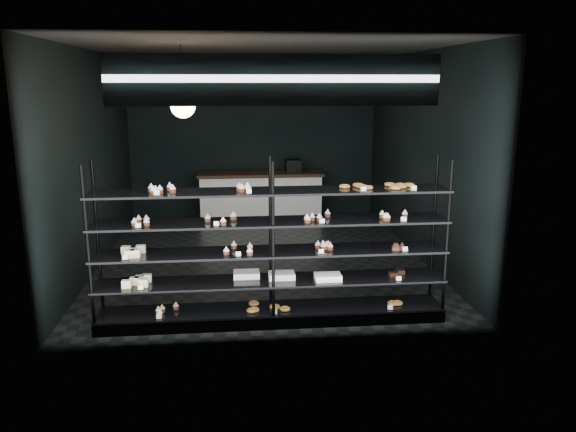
% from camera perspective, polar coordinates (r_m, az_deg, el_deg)
% --- Properties ---
extents(room, '(5.01, 6.01, 3.20)m').
position_cam_1_polar(room, '(8.64, -2.77, 5.91)').
color(room, black).
rests_on(room, ground).
extents(display_shelf, '(4.00, 0.50, 1.91)m').
position_cam_1_polar(display_shelf, '(6.47, -1.79, -5.51)').
color(display_shelf, black).
rests_on(display_shelf, room).
extents(signage, '(3.30, 0.05, 0.50)m').
position_cam_1_polar(signage, '(5.64, -1.29, 13.64)').
color(signage, '#0D0E43').
rests_on(signage, room).
extents(pendant_lamp, '(0.31, 0.31, 0.89)m').
position_cam_1_polar(pendant_lamp, '(7.21, -10.64, 11.00)').
color(pendant_lamp, black).
rests_on(pendant_lamp, room).
extents(service_counter, '(2.48, 0.65, 1.23)m').
position_cam_1_polar(service_counter, '(11.29, -2.74, 2.04)').
color(service_counter, silver).
rests_on(service_counter, room).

